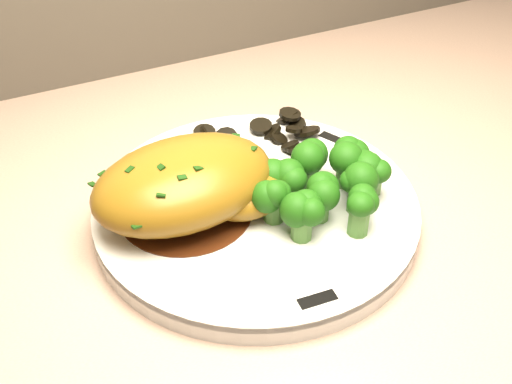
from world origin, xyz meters
name	(u,v)px	position (x,y,z in m)	size (l,w,h in m)	color
plate	(256,210)	(-0.60, 1.68, 0.99)	(0.27, 0.27, 0.02)	silver
rim_accent_0	(334,139)	(-0.49, 1.73, 1.00)	(0.03, 0.01, 0.00)	black
rim_accent_1	(120,188)	(-0.70, 1.75, 1.00)	(0.03, 0.01, 0.00)	black
rim_accent_2	(317,300)	(-0.61, 1.56, 1.00)	(0.03, 0.01, 0.00)	black
gravy_pool	(186,211)	(-0.66, 1.69, 1.00)	(0.11, 0.11, 0.00)	#3C190A
chicken_breast	(191,184)	(-0.65, 1.69, 1.03)	(0.16, 0.11, 0.06)	#8C6118
mushroom_pile	(261,140)	(-0.56, 1.76, 1.00)	(0.09, 0.07, 0.03)	black
broccoli_florets	(326,188)	(-0.55, 1.65, 1.02)	(0.12, 0.10, 0.04)	#497B34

